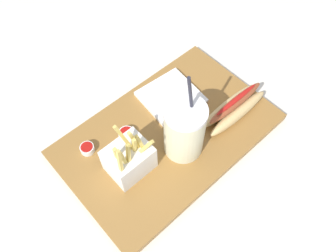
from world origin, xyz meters
name	(u,v)px	position (x,y,z in m)	size (l,w,h in m)	color
ground_plane	(168,139)	(0.00, 0.00, -0.01)	(2.40, 2.40, 0.02)	silver
food_tray	(168,135)	(0.00, 0.00, 0.01)	(0.50, 0.32, 0.02)	olive
soda_cup	(185,129)	(0.00, -0.05, 0.09)	(0.09, 0.09, 0.24)	beige
fries_basket	(129,159)	(-0.12, -0.01, 0.06)	(0.09, 0.08, 0.15)	white
hot_dog_1	(234,108)	(0.16, -0.07, 0.04)	(0.19, 0.06, 0.06)	#DBB775
ketchup_cup_1	(87,148)	(-0.17, 0.09, 0.03)	(0.03, 0.03, 0.02)	white
ketchup_cup_2	(127,134)	(-0.08, 0.06, 0.03)	(0.04, 0.04, 0.02)	white
napkin_stack	(171,97)	(0.07, 0.07, 0.03)	(0.13, 0.13, 0.01)	white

